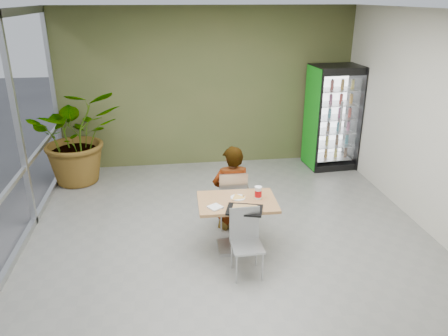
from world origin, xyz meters
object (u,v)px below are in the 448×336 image
at_px(chair_near, 246,236).
at_px(seated_woman, 232,197).
at_px(cafeteria_tray, 245,210).
at_px(chair_far, 232,196).
at_px(potted_plant, 77,136).
at_px(beverage_fridge, 333,117).
at_px(dining_table, 237,214).
at_px(soda_cup, 258,193).

bearing_deg(chair_near, seated_woman, 88.15).
relative_size(chair_near, cafeteria_tray, 1.89).
xyz_separation_m(chair_far, potted_plant, (-2.61, 2.24, 0.35)).
xyz_separation_m(seated_woman, cafeteria_tray, (0.02, -0.94, 0.25)).
bearing_deg(chair_far, potted_plant, -40.84).
xyz_separation_m(seated_woman, beverage_fridge, (2.44, 2.32, 0.54)).
height_order(seated_woman, potted_plant, potted_plant).
bearing_deg(potted_plant, beverage_fridge, 1.51).
height_order(cafeteria_tray, beverage_fridge, beverage_fridge).
distance_m(dining_table, chair_far, 0.58).
distance_m(soda_cup, potted_plant, 4.01).
relative_size(dining_table, potted_plant, 0.60).
relative_size(soda_cup, beverage_fridge, 0.08).
distance_m(chair_far, cafeteria_tray, 0.91).
distance_m(dining_table, potted_plant, 3.84).
bearing_deg(cafeteria_tray, dining_table, 98.34).
bearing_deg(dining_table, soda_cup, 4.98).
relative_size(chair_far, seated_woman, 0.58).
relative_size(chair_far, chair_near, 1.09).
xyz_separation_m(dining_table, chair_far, (0.02, 0.58, 0.02)).
bearing_deg(seated_woman, chair_far, 90.18).
distance_m(chair_far, potted_plant, 3.46).
bearing_deg(potted_plant, chair_far, -40.66).
bearing_deg(beverage_fridge, chair_far, -139.97).
xyz_separation_m(chair_near, seated_woman, (0.00, 1.18, 0.00)).
bearing_deg(seated_woman, potted_plant, -40.21).
distance_m(chair_far, chair_near, 1.13).
distance_m(cafeteria_tray, potted_plant, 4.09).
bearing_deg(dining_table, chair_near, -87.81).
bearing_deg(soda_cup, potted_plant, 135.88).
bearing_deg(chair_near, potted_plant, 126.02).
bearing_deg(chair_far, beverage_fridge, -136.04).
height_order(dining_table, potted_plant, potted_plant).
bearing_deg(cafeteria_tray, beverage_fridge, 53.38).
distance_m(beverage_fridge, potted_plant, 5.06).
bearing_deg(beverage_fridge, cafeteria_tray, -130.73).
xyz_separation_m(dining_table, seated_woman, (0.02, 0.63, -0.03)).
bearing_deg(beverage_fridge, seated_woman, -140.58).
height_order(dining_table, chair_near, chair_near).
height_order(chair_near, soda_cup, soda_cup).
relative_size(soda_cup, potted_plant, 0.10).
height_order(chair_near, beverage_fridge, beverage_fridge).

